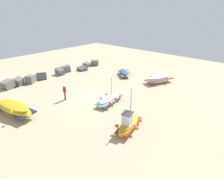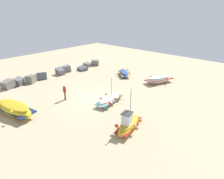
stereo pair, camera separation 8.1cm
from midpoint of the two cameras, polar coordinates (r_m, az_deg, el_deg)
ground_plane at (r=23.16m, az=-5.41°, el=-2.11°), size 51.45×51.45×0.00m
fishing_boat_0 at (r=27.94m, az=13.02°, el=2.79°), size 4.26×2.82×0.97m
fishing_boat_1 at (r=21.19m, az=-25.41°, el=-4.92°), size 2.34×4.84×1.23m
fishing_boat_2 at (r=17.07m, az=4.70°, el=-9.59°), size 3.53×1.88×3.58m
fishing_boat_3 at (r=30.12m, az=3.44°, el=4.52°), size 3.09×3.27×0.77m
fishing_boat_4 at (r=21.54m, az=-0.61°, el=-2.84°), size 3.92×1.99×2.71m
person_walking at (r=22.62m, az=-12.92°, el=-0.54°), size 0.32×0.32×1.68m
breakwater_rocks at (r=30.44m, az=-17.47°, el=3.87°), size 20.20×2.59×1.27m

